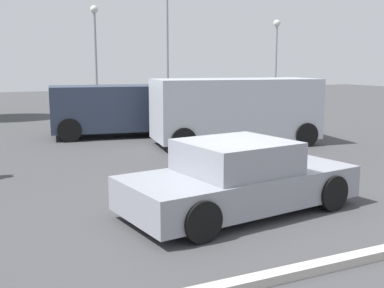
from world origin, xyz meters
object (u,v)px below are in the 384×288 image
sedan_foreground (239,179)px  dog (259,163)px  van_white (235,109)px  light_post_near (167,29)px  light_post_far (276,46)px  suv_dark (117,108)px  light_post_mid (95,38)px

sedan_foreground → dog: sedan_foreground is taller
dog → van_white: bearing=75.9°
light_post_near → light_post_far: 7.58m
light_post_near → van_white: bearing=-102.2°
suv_dark → light_post_far: (13.10, 8.94, 2.72)m
suv_dark → light_post_mid: 11.40m
dog → van_white: (1.56, 3.80, 0.89)m
sedan_foreground → light_post_near: 19.79m
sedan_foreground → suv_dark: bearing=78.6°
light_post_far → suv_dark: bearing=-145.7°
sedan_foreground → light_post_mid: (2.48, 20.37, 3.44)m
suv_dark → light_post_far: light_post_far is taller
light_post_near → suv_dark: bearing=-122.2°
sedan_foreground → dog: 3.04m
van_white → light_post_mid: size_ratio=0.93×
light_post_mid → van_white: bearing=-85.9°
dog → light_post_mid: bearing=96.4°
van_white → light_post_mid: 14.58m
dog → light_post_mid: (0.55, 18.05, 3.77)m
light_post_near → light_post_mid: (-3.66, 1.97, -0.51)m
dog → light_post_far: light_post_far is taller
light_post_near → sedan_foreground: bearing=-108.5°
van_white → suv_dark: bearing=139.0°
suv_dark → light_post_near: bearing=66.5°
suv_dark → light_post_near: size_ratio=0.73×
sedan_foreground → suv_dark: size_ratio=0.90×
light_post_near → light_post_mid: light_post_near is taller
suv_dark → light_post_far: size_ratio=0.91×
suv_dark → van_white: bearing=-41.1°
van_white → light_post_far: light_post_far is taller
dog → light_post_mid: size_ratio=0.12×
light_post_near → light_post_mid: bearing=151.7°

